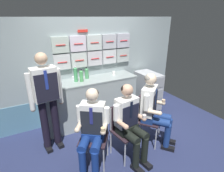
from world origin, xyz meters
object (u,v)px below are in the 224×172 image
at_px(crew_member_standing, 46,95).
at_px(espresso_cup_small, 58,82).
at_px(folding_chair_by_counter, 143,114).
at_px(water_bottle_tall, 87,73).
at_px(service_trolley, 148,90).
at_px(folding_chair_right, 123,125).
at_px(crew_member_right, 130,121).
at_px(crew_member_left, 92,128).
at_px(folding_chair_left, 95,130).
at_px(crew_member_by_counter, 153,106).

height_order(crew_member_standing, espresso_cup_small, crew_member_standing).
bearing_deg(folding_chair_by_counter, water_bottle_tall, 117.73).
xyz_separation_m(service_trolley, folding_chair_right, (-1.32, -1.01, 0.03)).
distance_m(folding_chair_right, espresso_cup_small, 1.46).
bearing_deg(folding_chair_right, water_bottle_tall, 95.11).
relative_size(crew_member_right, water_bottle_tall, 5.18).
height_order(folding_chair_by_counter, crew_member_standing, crew_member_standing).
bearing_deg(crew_member_right, service_trolley, 42.26).
xyz_separation_m(water_bottle_tall, espresso_cup_small, (-0.60, -0.05, -0.08)).
xyz_separation_m(crew_member_left, crew_member_standing, (-0.46, 0.75, 0.31)).
distance_m(folding_chair_left, crew_member_left, 0.23).
distance_m(crew_member_right, crew_member_standing, 1.37).
xyz_separation_m(crew_member_by_counter, water_bottle_tall, (-0.70, 1.27, 0.35)).
height_order(folding_chair_left, water_bottle_tall, water_bottle_tall).
distance_m(service_trolley, crew_member_standing, 2.40).
xyz_separation_m(service_trolley, crew_member_by_counter, (-0.73, -1.03, 0.23)).
height_order(crew_member_left, espresso_cup_small, crew_member_left).
height_order(crew_member_right, crew_member_standing, crew_member_standing).
bearing_deg(folding_chair_by_counter, crew_member_by_counter, -51.08).
relative_size(service_trolley, crew_member_by_counter, 0.71).
xyz_separation_m(folding_chair_right, espresso_cup_small, (-0.71, 1.19, 0.46)).
xyz_separation_m(crew_member_right, crew_member_by_counter, (0.57, 0.14, 0.04)).
bearing_deg(crew_member_left, crew_member_standing, 121.36).
distance_m(crew_member_by_counter, water_bottle_tall, 1.49).
height_order(service_trolley, water_bottle_tall, water_bottle_tall).
height_order(crew_member_left, crew_member_by_counter, crew_member_by_counter).
xyz_separation_m(folding_chair_left, water_bottle_tall, (0.34, 1.17, 0.54)).
bearing_deg(crew_member_right, crew_member_standing, 140.44).
xyz_separation_m(folding_chair_by_counter, crew_member_by_counter, (0.10, -0.12, 0.19)).
height_order(service_trolley, crew_member_right, crew_member_right).
bearing_deg(water_bottle_tall, folding_chair_left, -106.33).
xyz_separation_m(crew_member_left, folding_chair_right, (0.55, 0.06, -0.16)).
xyz_separation_m(folding_chair_right, folding_chair_by_counter, (0.49, 0.10, 0.00)).
bearing_deg(crew_member_left, folding_chair_right, 6.10).
distance_m(folding_chair_by_counter, espresso_cup_small, 1.69).
xyz_separation_m(folding_chair_by_counter, espresso_cup_small, (-1.20, 1.09, 0.46)).
bearing_deg(crew_member_by_counter, crew_member_right, -166.09).
height_order(service_trolley, crew_member_by_counter, crew_member_by_counter).
relative_size(folding_chair_by_counter, water_bottle_tall, 3.56).
distance_m(crew_member_left, crew_member_standing, 0.93).
height_order(water_bottle_tall, espresso_cup_small, water_bottle_tall).
bearing_deg(water_bottle_tall, crew_member_right, -84.52).
xyz_separation_m(crew_member_left, espresso_cup_small, (-0.16, 1.25, 0.31)).
bearing_deg(crew_member_standing, crew_member_left, -58.64).
relative_size(crew_member_by_counter, crew_member_standing, 0.78).
bearing_deg(folding_chair_right, espresso_cup_small, 120.64).
bearing_deg(espresso_cup_small, folding_chair_by_counter, -42.33).
xyz_separation_m(folding_chair_left, folding_chair_right, (0.46, -0.07, 0.00)).
bearing_deg(folding_chair_left, crew_member_standing, 131.82).
distance_m(folding_chair_right, crew_member_by_counter, 0.62).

